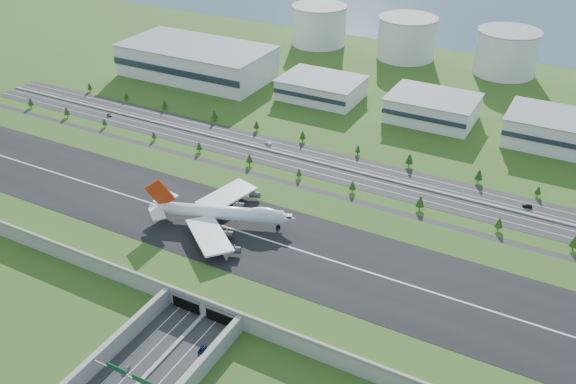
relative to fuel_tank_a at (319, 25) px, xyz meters
The scene contains 19 objects.
ground 332.88m from the fuel_tank_a, 68.84° to the right, with size 1200.00×1200.00×0.00m, color #2A591C.
airfield_deck 332.76m from the fuel_tank_a, 68.84° to the right, with size 520.00×100.00×9.20m.
sign_gantry_near 422.58m from the fuel_tank_a, 73.50° to the right, with size 38.70×0.70×9.80m.
north_expressway 246.84m from the fuel_tank_a, 60.83° to the right, with size 560.00×36.00×0.12m, color #28282B.
tree_row 256.01m from the fuel_tank_a, 57.44° to the right, with size 499.28×48.61×8.28m.
hangar_west 134.72m from the fuel_tank_a, 111.80° to the right, with size 120.00×60.00×25.00m, color silver.
hangar_mid_a 134.54m from the fuel_tank_a, 63.43° to the right, with size 58.00×42.00×15.00m, color silver.
hangar_mid_b 188.43m from the fuel_tank_a, 39.61° to the right, with size 58.00×42.00×17.00m, color silver.
hangar_mid_c 255.13m from the fuel_tank_a, 28.07° to the right, with size 58.00×42.00×19.00m, color silver.
fuel_tank_a is the anchor object (origin of this frame).
fuel_tank_b 85.00m from the fuel_tank_a, ahead, with size 50.00×50.00×35.00m, color silver.
fuel_tank_c 170.00m from the fuel_tank_a, ahead, with size 50.00×50.00×35.00m, color silver.
bay_water 208.82m from the fuel_tank_a, 54.78° to the left, with size 1200.00×260.00×0.06m, color #39566D.
boeing_747 322.63m from the fuel_tank_a, 72.78° to the right, with size 71.18×66.08×23.00m.
car_0 414.14m from the fuel_tank_a, 74.35° to the right, with size 1.82×4.51×1.54m, color #A8A9AD.
car_2 398.96m from the fuel_tank_a, 70.82° to the right, with size 2.18×4.72×1.31m, color #0B0E3B.
car_4 229.74m from the fuel_tank_a, 104.55° to the right, with size 1.95×4.84×1.65m, color #58585D.
car_5 306.65m from the fuel_tank_a, 42.77° to the right, with size 1.73×4.96×1.63m, color black.
car_7 217.80m from the fuel_tank_a, 72.91° to the right, with size 2.16×5.32×1.55m, color white.
Camera 1 is at (121.87, -202.59, 175.70)m, focal length 38.00 mm.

